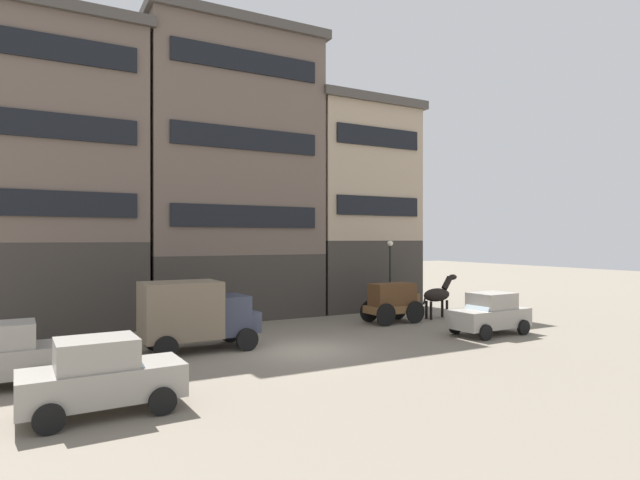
% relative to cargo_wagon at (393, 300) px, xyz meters
% --- Properties ---
extents(ground_plane, '(120.00, 120.00, 0.00)m').
position_rel_cargo_wagon_xyz_m(ground_plane, '(-6.81, -3.56, -1.15)').
color(ground_plane, slate).
extents(building_far_left, '(7.87, 6.15, 14.42)m').
position_rel_cargo_wagon_xyz_m(building_far_left, '(-14.82, 6.36, 6.11)').
color(building_far_left, '#38332D').
rests_on(building_far_left, ground_plane).
extents(building_center_left, '(9.59, 6.15, 15.58)m').
position_rel_cargo_wagon_xyz_m(building_center_left, '(-6.44, 6.36, 6.68)').
color(building_center_left, '#38332D').
rests_on(building_center_left, ground_plane).
extents(building_center_right, '(7.13, 6.15, 12.58)m').
position_rel_cargo_wagon_xyz_m(building_center_right, '(1.57, 6.37, 5.19)').
color(building_center_right, '#38332D').
rests_on(building_center_right, ground_plane).
extents(cargo_wagon, '(2.91, 1.52, 1.98)m').
position_rel_cargo_wagon_xyz_m(cargo_wagon, '(0.00, 0.00, 0.00)').
color(cargo_wagon, brown).
rests_on(cargo_wagon, ground_plane).
extents(draft_horse, '(2.34, 0.61, 2.30)m').
position_rel_cargo_wagon_xyz_m(draft_horse, '(2.95, 0.00, 0.12)').
color(draft_horse, black).
rests_on(draft_horse, ground_plane).
extents(delivery_truck_near, '(4.38, 2.19, 2.62)m').
position_rel_cargo_wagon_xyz_m(delivery_truck_near, '(-10.43, -1.72, 0.28)').
color(delivery_truck_near, '#333847').
rests_on(delivery_truck_near, ground_plane).
extents(sedan_light, '(3.76, 1.99, 1.83)m').
position_rel_cargo_wagon_xyz_m(sedan_light, '(1.83, -4.62, -0.23)').
color(sedan_light, gray).
rests_on(sedan_light, ground_plane).
extents(sedan_parked_curb, '(3.76, 1.98, 1.83)m').
position_rel_cargo_wagon_xyz_m(sedan_parked_curb, '(-14.27, -7.57, -0.23)').
color(sedan_parked_curb, gray).
rests_on(sedan_parked_curb, ground_plane).
extents(pedestrian_officer, '(0.43, 0.43, 1.79)m').
position_rel_cargo_wagon_xyz_m(pedestrian_officer, '(-8.46, 2.01, -0.17)').
color(pedestrian_officer, black).
rests_on(pedestrian_officer, ground_plane).
extents(streetlamp_curbside, '(0.32, 0.32, 4.12)m').
position_rel_cargo_wagon_xyz_m(streetlamp_curbside, '(1.55, 2.35, 1.52)').
color(streetlamp_curbside, black).
rests_on(streetlamp_curbside, ground_plane).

